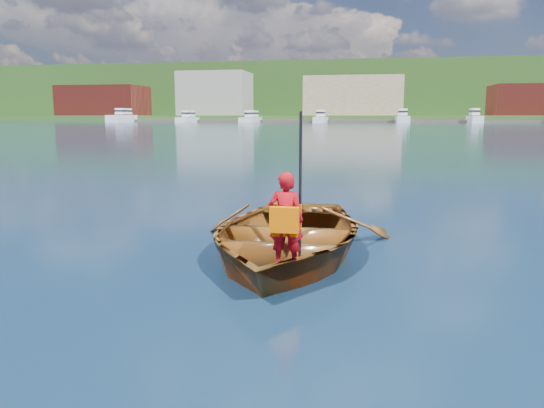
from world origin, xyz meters
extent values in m
plane|color=#132C45|center=(0.00, 0.00, 0.00)|extent=(600.00, 600.00, 0.00)
imported|color=brown|center=(0.13, 0.55, 0.28)|extent=(3.01, 4.19, 0.86)
imported|color=#AB0912|center=(0.29, -0.35, 0.67)|extent=(0.42, 0.28, 1.15)
cube|color=#DE6200|center=(0.29, -0.47, 0.70)|extent=(0.34, 0.10, 0.30)
cube|color=#DE6200|center=(0.29, -0.23, 0.70)|extent=(0.34, 0.08, 0.30)
cube|color=#DE6200|center=(0.29, -0.35, 0.52)|extent=(0.30, 0.22, 0.05)
cylinder|color=black|center=(0.44, -0.20, 1.02)|extent=(0.04, 0.04, 1.85)
cube|color=#3A5A27|center=(0.00, 190.00, 1.00)|extent=(400.00, 80.00, 2.00)
cube|color=#28471E|center=(0.00, 240.00, 11.00)|extent=(400.00, 100.00, 22.00)
cube|color=#52453F|center=(1.46, 148.00, 0.40)|extent=(160.05, 6.87, 0.80)
cube|color=brown|center=(-90.00, 165.00, 7.00)|extent=(28.00, 16.00, 10.00)
cube|color=gray|center=(-50.00, 165.00, 9.00)|extent=(22.00, 16.00, 14.00)
cube|color=#A47F66|center=(-5.00, 165.00, 8.00)|extent=(30.00, 16.00, 12.00)
cube|color=brown|center=(45.00, 165.00, 6.50)|extent=(18.00, 16.00, 9.00)
cube|color=white|center=(-72.69, 143.00, 0.94)|extent=(3.78, 13.51, 2.35)
cube|color=white|center=(-72.69, 144.35, 3.25)|extent=(2.65, 6.08, 1.80)
cube|color=black|center=(-72.69, 144.35, 3.35)|extent=(2.72, 6.35, 0.50)
cube|color=white|center=(-52.08, 143.00, 0.66)|extent=(3.31, 11.83, 1.64)
cube|color=white|center=(-52.08, 144.18, 2.54)|extent=(2.32, 5.32, 1.80)
cube|color=black|center=(-52.08, 144.18, 2.64)|extent=(2.38, 5.56, 0.50)
cube|color=white|center=(-33.11, 143.00, 0.64)|extent=(3.86, 13.78, 1.61)
cube|color=white|center=(-33.11, 144.38, 2.51)|extent=(2.70, 6.20, 1.80)
cube|color=black|center=(-33.11, 144.38, 2.61)|extent=(2.78, 6.47, 0.50)
cube|color=white|center=(-13.08, 143.00, 0.71)|extent=(3.29, 11.74, 1.76)
cube|color=white|center=(-13.08, 144.17, 2.66)|extent=(2.30, 5.28, 1.80)
cube|color=black|center=(-13.08, 144.17, 2.76)|extent=(2.37, 5.52, 0.50)
cube|color=white|center=(9.14, 143.00, 0.81)|extent=(3.39, 12.12, 2.02)
cube|color=white|center=(9.14, 144.21, 2.92)|extent=(2.38, 5.45, 1.80)
cube|color=black|center=(9.14, 144.21, 3.02)|extent=(2.44, 5.70, 0.50)
cube|color=white|center=(27.74, 143.00, 0.84)|extent=(2.84, 10.14, 2.10)
cube|color=white|center=(27.74, 144.01, 3.00)|extent=(1.99, 4.56, 1.80)
cube|color=black|center=(27.74, 144.01, 3.10)|extent=(2.04, 4.76, 0.50)
cylinder|color=#382314|center=(48.53, 233.37, 12.36)|extent=(0.80, 0.80, 3.36)
sphere|color=#205616|center=(48.53, 233.37, 16.84)|extent=(6.28, 6.28, 6.28)
cylinder|color=#382314|center=(5.40, 242.38, 13.79)|extent=(0.80, 0.80, 2.63)
sphere|color=#205616|center=(5.40, 242.38, 17.30)|extent=(4.91, 4.91, 4.91)
cylinder|color=#382314|center=(44.72, 204.61, 6.69)|extent=(0.80, 0.80, 3.54)
sphere|color=#205616|center=(44.72, 204.61, 11.41)|extent=(6.60, 6.60, 6.60)
cylinder|color=#382314|center=(-97.07, 276.98, 20.67)|extent=(0.80, 0.80, 2.54)
sphere|color=#205616|center=(-97.07, 276.98, 24.06)|extent=(4.74, 4.74, 4.74)
cylinder|color=#382314|center=(-80.82, 195.17, 4.67)|extent=(0.80, 0.80, 3.28)
sphere|color=#205616|center=(-80.82, 195.17, 9.04)|extent=(6.12, 6.12, 6.12)
cylinder|color=#382314|center=(-79.36, 207.86, 7.54)|extent=(0.80, 0.80, 3.93)
sphere|color=#205616|center=(-79.36, 207.86, 12.77)|extent=(7.33, 7.33, 7.33)
cylinder|color=#382314|center=(55.87, 219.57, 9.52)|extent=(0.80, 0.80, 3.20)
sphere|color=#205616|center=(55.87, 219.57, 13.79)|extent=(5.98, 5.98, 5.98)
cylinder|color=#382314|center=(-86.48, 215.16, 8.81)|extent=(0.80, 0.80, 3.55)
sphere|color=#205616|center=(-86.48, 215.16, 13.54)|extent=(6.63, 6.63, 6.63)
cylinder|color=#382314|center=(28.40, 263.68, 18.81)|extent=(0.80, 0.80, 4.15)
sphere|color=#205616|center=(28.40, 263.68, 24.35)|extent=(7.75, 7.75, 7.75)
cylinder|color=#382314|center=(-138.80, 245.13, 14.81)|extent=(0.80, 0.80, 3.56)
sphere|color=#205616|center=(-138.80, 245.13, 19.55)|extent=(6.64, 6.64, 6.64)
camera|label=1|loc=(1.27, -6.43, 1.89)|focal=35.00mm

